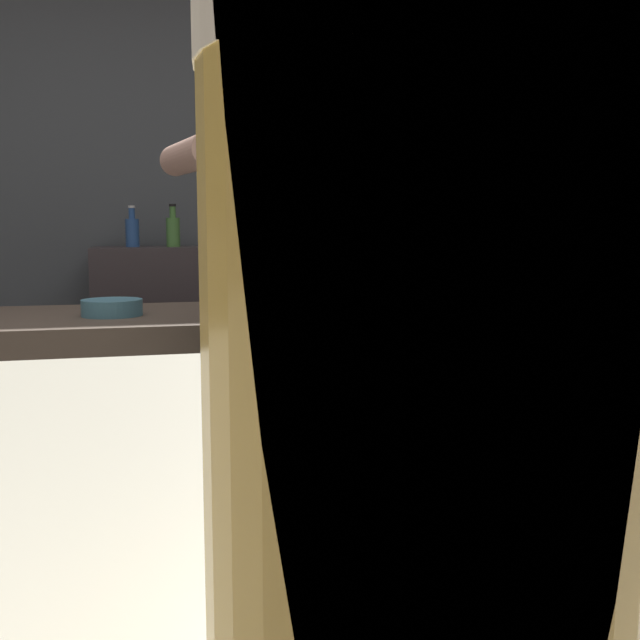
% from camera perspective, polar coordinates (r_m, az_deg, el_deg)
% --- Properties ---
extents(wall_back, '(5.20, 0.10, 2.70)m').
position_cam_1_polar(wall_back, '(3.57, -12.20, 10.50)').
color(wall_back, '#494F53').
rests_on(wall_back, ground).
extents(prep_counter, '(2.10, 0.60, 0.89)m').
position_cam_1_polar(prep_counter, '(2.31, -1.76, -10.21)').
color(prep_counter, '#4B3F34').
rests_on(prep_counter, ground).
extents(back_shelf, '(0.76, 0.36, 1.05)m').
position_cam_1_polar(back_shelf, '(3.34, -10.64, -3.41)').
color(back_shelf, '#3A3335').
rests_on(back_shelf, ground).
extents(bartender, '(0.47, 0.54, 1.74)m').
position_cam_1_polar(bartender, '(1.73, -3.02, 3.04)').
color(bartender, '#333531').
rests_on(bartender, ground).
extents(knife_block, '(0.10, 0.08, 0.29)m').
position_cam_1_polar(knife_block, '(2.40, 9.55, 3.80)').
color(knife_block, brown).
rests_on(knife_block, prep_counter).
extents(mixing_bowl, '(0.17, 0.17, 0.05)m').
position_cam_1_polar(mixing_bowl, '(2.13, -15.97, 0.94)').
color(mixing_bowl, teal).
rests_on(mixing_bowl, prep_counter).
extents(chefs_knife, '(0.24, 0.04, 0.01)m').
position_cam_1_polar(chefs_knife, '(2.20, 2.19, 0.91)').
color(chefs_knife, silver).
rests_on(chefs_knife, prep_counter).
extents(pint_glass_near, '(0.08, 0.08, 0.14)m').
position_cam_1_polar(pint_glass_near, '(0.13, 8.00, -5.62)').
color(pint_glass_near, gold).
rests_on(pint_glass_near, bar_counter).
extents(pint_glass_far, '(0.08, 0.08, 0.15)m').
position_cam_1_polar(pint_glass_far, '(0.42, 22.50, 3.23)').
color(pint_glass_far, '#B26624').
rests_on(pint_glass_far, bar_counter).
extents(bottle_hot_sauce, '(0.06, 0.06, 0.19)m').
position_cam_1_polar(bottle_hot_sauce, '(3.31, -11.43, 6.90)').
color(bottle_hot_sauce, '#49803B').
rests_on(bottle_hot_sauce, back_shelf).
extents(bottle_vinegar, '(0.06, 0.06, 0.18)m').
position_cam_1_polar(bottle_vinegar, '(3.32, -14.48, 6.76)').
color(bottle_vinegar, '#2A5090').
rests_on(bottle_vinegar, back_shelf).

